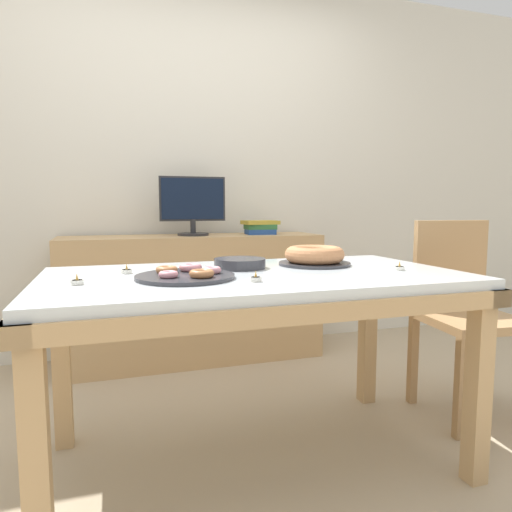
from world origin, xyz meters
TOP-DOWN VIEW (x-y plane):
  - ground_plane at (0.00, 0.00)m, footprint 12.00×12.00m
  - wall_back at (0.00, 1.60)m, footprint 8.00×0.10m
  - dining_table at (0.00, 0.00)m, footprint 1.58×0.86m
  - chair at (1.12, 0.14)m, footprint 0.46×0.46m
  - sideboard at (0.00, 1.30)m, footprint 1.66×0.44m
  - computer_monitor at (-0.00, 1.30)m, footprint 0.42×0.20m
  - book_stack at (0.46, 1.30)m, footprint 0.23×0.19m
  - cake_chocolate_round at (0.31, 0.14)m, footprint 0.31×0.31m
  - pastry_platter at (-0.27, -0.06)m, footprint 0.35×0.35m
  - plate_stack at (-0.02, 0.14)m, footprint 0.21×0.21m
  - tealight_near_cakes at (0.56, -0.12)m, footprint 0.04×0.04m
  - tealight_right_edge at (-0.63, -0.08)m, footprint 0.04×0.04m
  - tealight_near_front at (-0.06, -0.20)m, footprint 0.04×0.04m
  - tealight_left_edge at (-0.46, 0.13)m, footprint 0.04×0.04m

SIDE VIEW (x-z plane):
  - ground_plane at x=0.00m, z-range 0.00..0.00m
  - sideboard at x=0.00m, z-range 0.00..0.82m
  - chair at x=1.12m, z-range 0.05..0.99m
  - dining_table at x=0.00m, z-range 0.28..1.04m
  - tealight_near_cakes at x=0.56m, z-range 0.75..0.79m
  - tealight_right_edge at x=-0.63m, z-range 0.75..0.79m
  - tealight_near_front at x=-0.06m, z-range 0.75..0.79m
  - tealight_left_edge at x=-0.46m, z-range 0.75..0.79m
  - pastry_platter at x=-0.27m, z-range 0.75..0.79m
  - plate_stack at x=-0.02m, z-range 0.76..0.80m
  - cake_chocolate_round at x=0.31m, z-range 0.76..0.84m
  - book_stack at x=0.46m, z-range 0.82..0.92m
  - computer_monitor at x=0.00m, z-range 0.82..1.20m
  - wall_back at x=0.00m, z-range 0.00..2.60m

